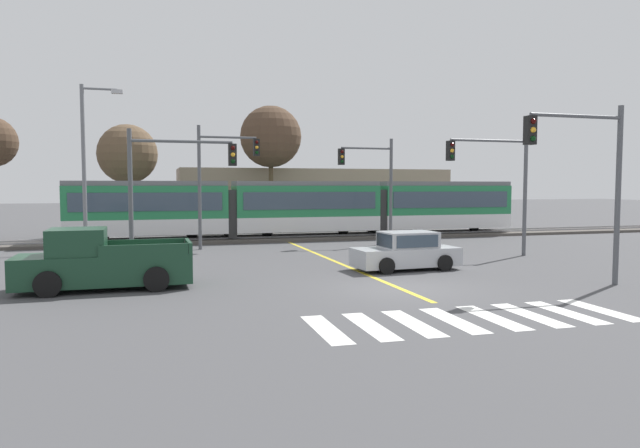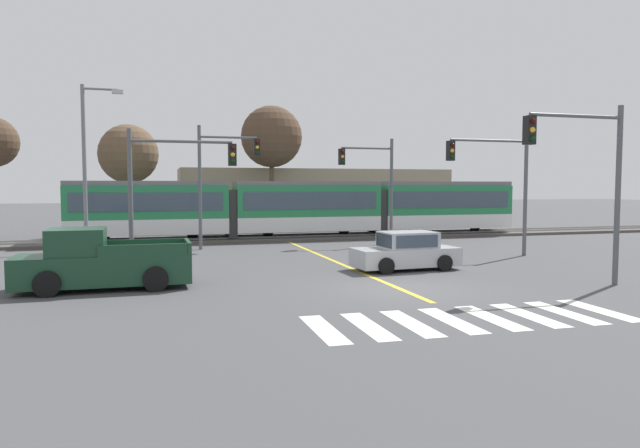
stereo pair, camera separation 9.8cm
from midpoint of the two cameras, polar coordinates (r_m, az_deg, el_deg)
The scene contains 25 objects.
ground_plane at distance 18.78m, azimuth 7.93°, elevation -6.44°, with size 200.00×200.00×0.00m, color #474749.
track_bed at distance 35.52m, azimuth -3.89°, elevation -1.40°, with size 120.00×4.00×0.18m, color #4C4742.
rail_near at distance 34.81m, azimuth -3.64°, elevation -1.27°, with size 120.00×0.08×0.10m, color #939399.
rail_far at distance 36.21m, azimuth -4.14°, elevation -1.07°, with size 120.00×0.08×0.10m, color #939399.
light_rail_tram at distance 35.75m, azimuth -1.50°, elevation 1.79°, with size 28.00×2.64×3.43m.
crosswalk_stripe_0 at distance 13.52m, azimuth 0.38°, elevation -10.46°, with size 0.56×2.80×0.01m, color silver.
crosswalk_stripe_1 at distance 13.85m, azimuth 4.83°, elevation -10.13°, with size 0.56×2.80×0.01m, color silver.
crosswalk_stripe_2 at distance 14.26m, azimuth 9.04°, elevation -9.75°, with size 0.56×2.80×0.01m, color silver.
crosswalk_stripe_3 at distance 14.74m, azimuth 12.98°, elevation -9.35°, with size 0.56×2.80×0.01m, color silver.
crosswalk_stripe_4 at distance 15.29m, azimuth 16.66°, elevation -8.94°, with size 0.56×2.80×0.01m, color silver.
crosswalk_stripe_5 at distance 15.89m, azimuth 20.05°, elevation -8.53°, with size 0.56×2.80×0.01m, color silver.
crosswalk_stripe_6 at distance 16.54m, azimuth 23.19°, elevation -8.12°, with size 0.56×2.80×0.01m, color silver.
crosswalk_stripe_7 at distance 17.24m, azimuth 26.07°, elevation -7.72°, with size 0.56×2.80×0.01m, color silver.
lane_centre_line at distance 24.94m, azimuth 1.60°, elevation -3.84°, with size 0.20×18.05×0.01m, color gold.
sedan_crossing at distance 22.96m, azimuth 8.49°, elevation -2.80°, with size 4.28×2.08×1.52m.
pickup_truck at distance 19.75m, azimuth -21.20°, elevation -3.68°, with size 5.43×2.30×1.98m.
traffic_light_mid_left at distance 23.52m, azimuth -14.88°, elevation 4.62°, with size 4.25×0.38×5.56m.
traffic_light_mid_right at distance 27.94m, azimuth 17.33°, elevation 4.83°, with size 4.25×0.38×5.82m.
traffic_light_near_right at distance 20.66m, azimuth 25.10°, elevation 5.25°, with size 3.75×0.38×6.00m.
traffic_light_far_right at distance 32.49m, azimuth 5.30°, elevation 4.80°, with size 3.25×0.38×6.00m.
traffic_light_far_left at distance 30.43m, azimuth -10.14°, elevation 5.33°, with size 3.25×0.38×6.46m.
street_lamp_west at distance 31.53m, azimuth -22.31°, elevation 6.20°, with size 2.06×0.28×8.45m.
bare_tree_west at distance 40.28m, azimuth -18.77°, elevation 6.63°, with size 3.92×3.92×7.41m.
bare_tree_east at distance 40.41m, azimuth -5.02°, elevation 8.66°, with size 4.29×4.29×8.90m.
building_backdrop_far at distance 45.68m, azimuth -0.70°, elevation 2.57°, with size 21.10×6.00×4.62m, color gray.
Camera 1 is at (-7.67, -16.82, 3.35)m, focal length 32.00 mm.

